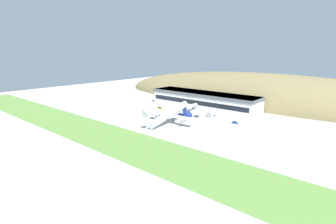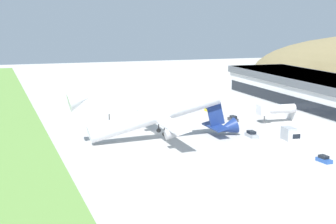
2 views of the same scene
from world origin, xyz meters
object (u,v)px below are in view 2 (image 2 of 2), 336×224
(service_car_1, at_px, (324,159))
(service_car_2, at_px, (233,119))
(service_car_3, at_px, (252,135))
(jetway_0, at_px, (274,109))
(service_car_0, at_px, (210,110))
(traffic_cone_0, at_px, (176,108))
(cargo_airplane, at_px, (159,116))
(terminal_building, at_px, (326,96))
(fuel_truck, at_px, (290,135))

(service_car_1, height_order, service_car_2, service_car_2)
(service_car_3, bearing_deg, jetway_0, 135.94)
(service_car_0, relative_size, service_car_2, 1.13)
(service_car_1, xyz_separation_m, traffic_cone_0, (-73.97, -8.21, -0.33))
(cargo_airplane, distance_m, service_car_2, 33.75)
(service_car_0, xyz_separation_m, service_car_1, (65.17, -0.33, 0.02))
(cargo_airplane, bearing_deg, traffic_cone_0, 155.96)
(terminal_building, bearing_deg, traffic_cone_0, -130.84)
(cargo_airplane, height_order, service_car_0, cargo_airplane)
(service_car_2, distance_m, fuel_truck, 28.19)
(jetway_0, height_order, service_car_3, jetway_0)
(jetway_0, height_order, cargo_airplane, cargo_airplane)
(service_car_3, xyz_separation_m, traffic_cone_0, (-47.15, -4.43, -0.39))
(service_car_2, xyz_separation_m, service_car_3, (21.48, -4.63, -0.01))
(service_car_2, bearing_deg, fuel_truck, 5.61)
(service_car_2, height_order, service_car_3, service_car_2)
(terminal_building, height_order, service_car_0, terminal_building)
(fuel_truck, bearing_deg, jetway_0, 161.19)
(service_car_0, distance_m, service_car_3, 38.57)
(service_car_2, distance_m, service_car_3, 21.97)
(jetway_0, bearing_deg, service_car_3, -44.06)
(service_car_1, bearing_deg, fuel_truck, 169.91)
(jetway_0, relative_size, cargo_airplane, 0.27)
(fuel_truck, bearing_deg, service_car_2, -174.39)
(cargo_airplane, xyz_separation_m, service_car_2, (-17.50, 28.32, -5.58))
(service_car_1, bearing_deg, jetway_0, 165.29)
(fuel_truck, xyz_separation_m, traffic_cone_0, (-53.71, -11.81, -1.26))
(terminal_building, distance_m, traffic_cone_0, 48.76)
(service_car_0, bearing_deg, cargo_airplane, -38.96)
(terminal_building, height_order, service_car_1, terminal_building)
(jetway_0, distance_m, service_car_1, 43.71)
(service_car_3, height_order, fuel_truck, fuel_truck)
(cargo_airplane, xyz_separation_m, fuel_truck, (10.55, 31.07, -4.72))
(service_car_1, bearing_deg, service_car_2, 178.99)
(fuel_truck, bearing_deg, service_car_1, -10.09)
(service_car_0, height_order, fuel_truck, fuel_truck)
(terminal_building, relative_size, cargo_airplane, 2.09)
(fuel_truck, relative_size, traffic_cone_0, 10.91)
(service_car_0, distance_m, service_car_1, 65.17)
(service_car_2, relative_size, traffic_cone_0, 7.03)
(terminal_building, distance_m, service_car_1, 51.38)
(service_car_2, bearing_deg, service_car_3, -12.16)
(service_car_1, distance_m, fuel_truck, 20.59)
(service_car_0, bearing_deg, terminal_building, 50.86)
(service_car_0, bearing_deg, service_car_3, -6.11)
(jetway_0, bearing_deg, cargo_airplane, -73.58)
(jetway_0, distance_m, fuel_truck, 23.27)
(service_car_0, height_order, traffic_cone_0, service_car_0)
(service_car_1, bearing_deg, traffic_cone_0, -173.67)
(service_car_0, distance_m, traffic_cone_0, 12.26)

